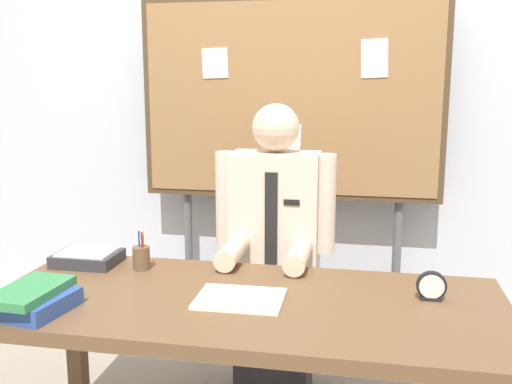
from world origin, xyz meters
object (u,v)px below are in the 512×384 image
(person, at_px, (275,265))
(desk_clock, at_px, (431,287))
(desk, at_px, (245,320))
(paper_tray, at_px, (88,258))
(book_stack, at_px, (33,299))
(pen_holder, at_px, (141,258))
(open_notebook, at_px, (240,299))
(bulletin_board, at_px, (290,104))

(person, relative_size, desk_clock, 13.26)
(desk, distance_m, paper_tray, 0.79)
(person, distance_m, paper_tray, 0.84)
(person, relative_size, book_stack, 4.62)
(desk_clock, distance_m, pen_holder, 1.14)
(desk, bearing_deg, pen_holder, 153.84)
(desk, height_order, pen_holder, pen_holder)
(book_stack, distance_m, desk_clock, 1.37)
(desk_clock, bearing_deg, open_notebook, -168.53)
(desk, relative_size, desk_clock, 17.43)
(person, height_order, paper_tray, person)
(open_notebook, bearing_deg, bulletin_board, 89.22)
(desk_clock, relative_size, paper_tray, 0.41)
(paper_tray, bearing_deg, desk_clock, -5.95)
(open_notebook, distance_m, desk_clock, 0.68)
(bulletin_board, xyz_separation_m, desk_clock, (0.65, -0.98, -0.60))
(desk_clock, distance_m, paper_tray, 1.39)
(person, distance_m, desk_clock, 0.84)
(book_stack, height_order, pen_holder, pen_holder)
(pen_holder, relative_size, paper_tray, 0.62)
(book_stack, relative_size, desk_clock, 2.87)
(pen_holder, bearing_deg, person, 39.36)
(desk, xyz_separation_m, book_stack, (-0.67, -0.25, 0.13))
(person, bearing_deg, book_stack, -126.94)
(person, distance_m, bulletin_board, 0.86)
(desk, bearing_deg, book_stack, -159.29)
(desk, relative_size, paper_tray, 7.06)
(person, height_order, open_notebook, person)
(bulletin_board, xyz_separation_m, paper_tray, (-0.74, -0.84, -0.62))
(bulletin_board, distance_m, desk_clock, 1.32)
(person, relative_size, open_notebook, 4.55)
(desk, xyz_separation_m, pen_holder, (-0.49, 0.24, 0.13))
(desk, bearing_deg, bulletin_board, 90.00)
(desk, distance_m, open_notebook, 0.09)
(bulletin_board, distance_m, paper_tray, 1.28)
(desk_clock, height_order, paper_tray, desk_clock)
(person, distance_m, pen_holder, 0.65)
(person, height_order, pen_holder, person)
(desk, height_order, paper_tray, paper_tray)
(desk, height_order, bulletin_board, bulletin_board)
(desk, relative_size, person, 1.31)
(bulletin_board, xyz_separation_m, book_stack, (-0.67, -1.35, -0.60))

